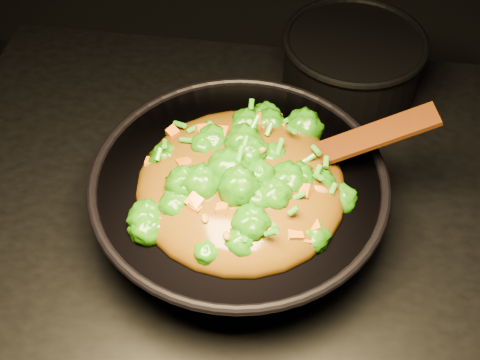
# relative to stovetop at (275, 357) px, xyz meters

# --- Properties ---
(stovetop) EXTENTS (1.20, 0.90, 0.90)m
(stovetop) POSITION_rel_stovetop_xyz_m (0.00, 0.00, 0.00)
(stovetop) COLOR black
(stovetop) RESTS_ON ground
(wok) EXTENTS (0.49, 0.49, 0.11)m
(wok) POSITION_rel_stovetop_xyz_m (-0.07, 0.00, 0.51)
(wok) COLOR black
(wok) RESTS_ON stovetop
(stir_fry) EXTENTS (0.33, 0.33, 0.10)m
(stir_fry) POSITION_rel_stovetop_xyz_m (-0.07, -0.02, 0.61)
(stir_fry) COLOR #216A07
(stir_fry) RESTS_ON wok
(spatula) EXTENTS (0.25, 0.10, 0.11)m
(spatula) POSITION_rel_stovetop_xyz_m (0.06, 0.04, 0.61)
(spatula) COLOR #341306
(spatula) RESTS_ON wok
(back_pot) EXTENTS (0.31, 0.31, 0.13)m
(back_pot) POSITION_rel_stovetop_xyz_m (0.08, 0.32, 0.52)
(back_pot) COLOR black
(back_pot) RESTS_ON stovetop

